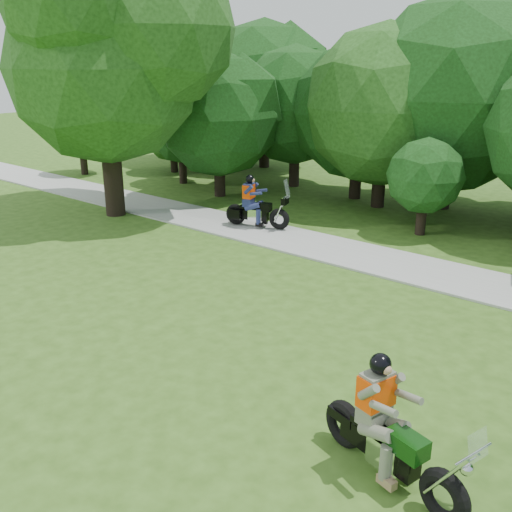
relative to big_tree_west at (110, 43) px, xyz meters
The scene contains 5 objects.
ground 13.82m from the big_tree_west, 33.03° to the right, with size 100.00×100.00×0.00m, color #325317.
walkway 12.05m from the big_tree_west, ahead, with size 60.00×2.20×0.06m, color #9A9A95.
big_tree_west is the anchor object (origin of this frame).
chopper_motorcycle 16.00m from the big_tree_west, 25.29° to the right, with size 2.42×1.07×1.76m.
touring_motorcycle 7.22m from the big_tree_west, 16.37° to the left, with size 2.19×1.12×1.70m.
Camera 1 is at (5.85, -5.60, 5.37)m, focal length 40.00 mm.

